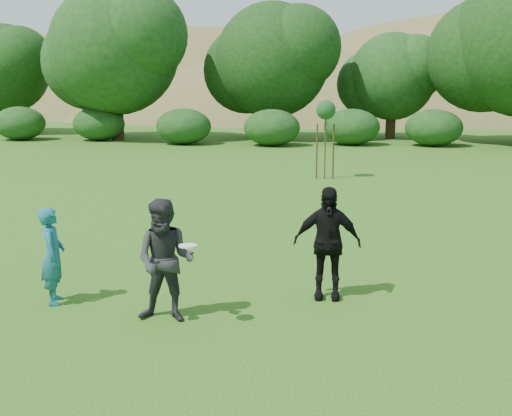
{
  "coord_description": "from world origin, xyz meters",
  "views": [
    {
      "loc": [
        2.33,
        -9.16,
        3.61
      ],
      "look_at": [
        0.0,
        3.0,
        1.1
      ],
      "focal_mm": 45.0,
      "sensor_mm": 36.0,
      "label": 1
    }
  ],
  "objects_px": {
    "player_grey": "(165,261)",
    "sapling": "(326,112)",
    "player_black": "(327,243)",
    "player_teal": "(53,256)"
  },
  "relations": [
    {
      "from": "player_black",
      "to": "sapling",
      "type": "bearing_deg",
      "value": 90.05
    },
    {
      "from": "player_teal",
      "to": "player_black",
      "type": "distance_m",
      "value": 4.47
    },
    {
      "from": "player_grey",
      "to": "sapling",
      "type": "distance_m",
      "value": 14.57
    },
    {
      "from": "player_grey",
      "to": "player_teal",
      "type": "bearing_deg",
      "value": 166.76
    },
    {
      "from": "player_teal",
      "to": "player_black",
      "type": "xyz_separation_m",
      "value": [
        4.34,
        1.08,
        0.15
      ]
    },
    {
      "from": "player_grey",
      "to": "sapling",
      "type": "height_order",
      "value": "sapling"
    },
    {
      "from": "player_teal",
      "to": "player_grey",
      "type": "bearing_deg",
      "value": -123.34
    },
    {
      "from": "player_teal",
      "to": "player_grey",
      "type": "distance_m",
      "value": 2.09
    },
    {
      "from": "player_grey",
      "to": "player_black",
      "type": "bearing_deg",
      "value": 30.83
    },
    {
      "from": "player_grey",
      "to": "sapling",
      "type": "relative_size",
      "value": 0.66
    }
  ]
}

